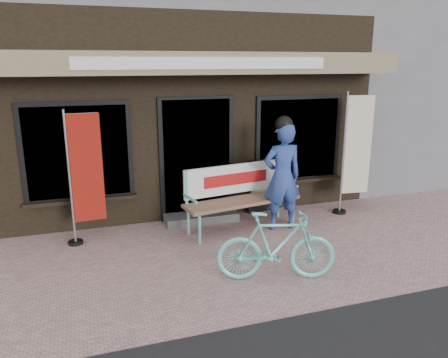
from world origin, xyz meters
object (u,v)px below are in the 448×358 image
object	(u,v)px
bench	(239,192)
menu_stand	(260,185)
person	(282,175)
nobori_red	(84,176)
bicycle	(276,246)
nobori_cream	(355,152)

from	to	relation	value
bench	menu_stand	xyz separation A→B (m)	(0.66, 0.66, -0.12)
bench	person	world-z (taller)	person
nobori_red	menu_stand	xyz separation A→B (m)	(3.13, 0.50, -0.57)
person	menu_stand	bearing A→B (deg)	93.10
bicycle	nobori_red	distance (m)	3.14
menu_stand	person	bearing A→B (deg)	-97.34
person	bicycle	bearing A→B (deg)	-115.08
nobori_cream	bicycle	bearing A→B (deg)	-134.91
bicycle	nobori_red	world-z (taller)	nobori_red
person	nobori_red	world-z (taller)	nobori_red
menu_stand	nobori_red	bearing A→B (deg)	-178.93
bicycle	menu_stand	xyz separation A→B (m)	(0.85, 2.56, 0.05)
nobori_cream	menu_stand	distance (m)	1.85
bench	nobori_cream	xyz separation A→B (m)	(2.29, 0.07, 0.53)
bicycle	bench	bearing A→B (deg)	10.29
person	nobori_cream	world-z (taller)	nobori_cream
person	nobori_cream	xyz separation A→B (m)	(1.62, 0.33, 0.22)
bench	menu_stand	distance (m)	0.94
person	menu_stand	xyz separation A→B (m)	(-0.01, 0.91, -0.43)
bicycle	nobori_red	bearing A→B (deg)	64.01
nobori_cream	menu_stand	size ratio (longest dim) A/B	2.25
person	menu_stand	distance (m)	1.01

